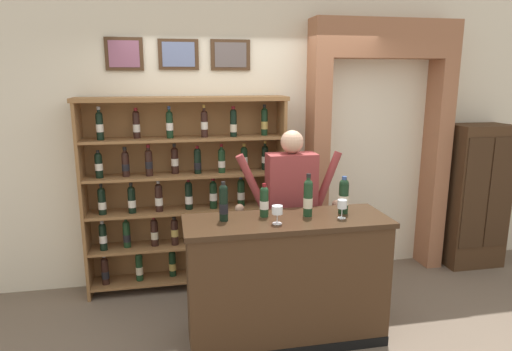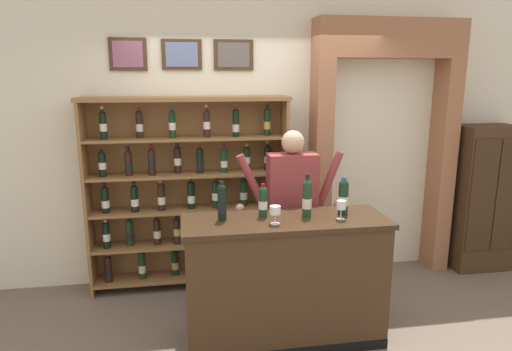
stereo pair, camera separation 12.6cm
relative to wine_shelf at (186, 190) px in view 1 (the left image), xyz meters
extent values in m
cube|color=#6B5B4C|center=(0.64, -1.14, -1.02)|extent=(14.00, 14.00, 0.02)
cube|color=beige|center=(0.64, 0.24, 0.71)|extent=(12.00, 0.16, 3.44)
cube|color=#422B19|center=(-0.53, 0.14, 1.31)|extent=(0.35, 0.02, 0.31)
cube|color=#864E68|center=(-0.53, 0.13, 1.31)|extent=(0.28, 0.01, 0.24)
cube|color=#422B19|center=(-0.02, 0.14, 1.31)|extent=(0.38, 0.02, 0.29)
cube|color=slate|center=(-0.02, 0.13, 1.31)|extent=(0.31, 0.01, 0.23)
cube|color=#422B19|center=(0.48, 0.14, 1.31)|extent=(0.39, 0.02, 0.29)
cube|color=#594F4D|center=(0.48, 0.13, 1.31)|extent=(0.31, 0.01, 0.24)
cube|color=olive|center=(-0.97, -0.03, -0.05)|extent=(0.03, 0.33, 1.93)
cube|color=olive|center=(0.96, -0.03, -0.05)|extent=(0.03, 0.33, 1.93)
cube|color=olive|center=(0.00, 0.12, -0.05)|extent=(1.96, 0.02, 1.93)
cube|color=olive|center=(0.00, -0.03, -0.91)|extent=(1.90, 0.31, 0.02)
cylinder|color=black|center=(-0.82, -0.07, -0.78)|extent=(0.07, 0.07, 0.23)
sphere|color=black|center=(-0.82, -0.07, -0.66)|extent=(0.07, 0.07, 0.07)
cylinder|color=black|center=(-0.82, -0.07, -0.63)|extent=(0.03, 0.03, 0.07)
cylinder|color=#99999E|center=(-0.82, -0.07, -0.60)|extent=(0.03, 0.03, 0.03)
cylinder|color=black|center=(-0.82, -0.07, -0.80)|extent=(0.07, 0.07, 0.08)
cylinder|color=#19381E|center=(-0.49, -0.05, -0.78)|extent=(0.07, 0.07, 0.25)
sphere|color=#19381E|center=(-0.49, -0.05, -0.65)|extent=(0.07, 0.07, 0.07)
cylinder|color=#19381E|center=(-0.49, -0.05, -0.61)|extent=(0.03, 0.03, 0.08)
cylinder|color=#99999E|center=(-0.49, -0.05, -0.58)|extent=(0.03, 0.03, 0.03)
cylinder|color=beige|center=(-0.49, -0.05, -0.80)|extent=(0.07, 0.07, 0.08)
cylinder|color=black|center=(-0.17, -0.01, -0.78)|extent=(0.07, 0.07, 0.23)
sphere|color=black|center=(-0.17, -0.01, -0.66)|extent=(0.07, 0.07, 0.07)
cylinder|color=black|center=(-0.17, -0.01, -0.64)|extent=(0.03, 0.03, 0.06)
cylinder|color=#99999E|center=(-0.17, -0.01, -0.61)|extent=(0.03, 0.03, 0.03)
cylinder|color=tan|center=(-0.17, -0.01, -0.80)|extent=(0.07, 0.07, 0.07)
cylinder|color=black|center=(0.17, -0.05, -0.78)|extent=(0.07, 0.07, 0.24)
sphere|color=black|center=(0.17, -0.05, -0.65)|extent=(0.07, 0.07, 0.07)
cylinder|color=black|center=(0.17, -0.05, -0.62)|extent=(0.03, 0.03, 0.07)
cylinder|color=maroon|center=(0.17, -0.05, -0.60)|extent=(0.04, 0.04, 0.03)
cylinder|color=black|center=(0.17, -0.05, -0.81)|extent=(0.07, 0.07, 0.08)
cylinder|color=#19381E|center=(0.50, -0.05, -0.78)|extent=(0.07, 0.07, 0.23)
sphere|color=#19381E|center=(0.50, -0.05, -0.66)|extent=(0.07, 0.07, 0.07)
cylinder|color=#19381E|center=(0.50, -0.05, -0.64)|extent=(0.03, 0.03, 0.06)
cylinder|color=#B79338|center=(0.50, -0.05, -0.62)|extent=(0.03, 0.03, 0.03)
cylinder|color=black|center=(0.50, -0.05, -0.81)|extent=(0.07, 0.07, 0.07)
cylinder|color=black|center=(0.75, -0.01, -0.78)|extent=(0.07, 0.07, 0.24)
sphere|color=black|center=(0.75, -0.01, -0.65)|extent=(0.07, 0.07, 0.07)
cylinder|color=black|center=(0.75, -0.01, -0.63)|extent=(0.03, 0.03, 0.06)
cylinder|color=black|center=(0.75, -0.01, -0.61)|extent=(0.04, 0.04, 0.03)
cylinder|color=beige|center=(0.75, -0.01, -0.77)|extent=(0.07, 0.07, 0.08)
cube|color=olive|center=(0.00, -0.03, -0.55)|extent=(1.90, 0.31, 0.03)
cylinder|color=black|center=(-0.81, -0.07, -0.43)|extent=(0.07, 0.07, 0.23)
sphere|color=black|center=(-0.81, -0.07, -0.31)|extent=(0.07, 0.07, 0.07)
cylinder|color=black|center=(-0.81, -0.07, -0.28)|extent=(0.03, 0.03, 0.06)
cylinder|color=#99999E|center=(-0.81, -0.07, -0.26)|extent=(0.03, 0.03, 0.03)
cylinder|color=silver|center=(-0.81, -0.07, -0.43)|extent=(0.07, 0.07, 0.07)
cylinder|color=#19381E|center=(-0.60, -0.04, -0.43)|extent=(0.07, 0.07, 0.23)
sphere|color=#19381E|center=(-0.60, -0.04, -0.31)|extent=(0.07, 0.07, 0.07)
cylinder|color=#19381E|center=(-0.60, -0.04, -0.27)|extent=(0.03, 0.03, 0.08)
cylinder|color=black|center=(-0.60, -0.04, -0.24)|extent=(0.03, 0.03, 0.03)
cylinder|color=black|center=(-0.60, -0.04, -0.45)|extent=(0.07, 0.07, 0.07)
cylinder|color=black|center=(-0.33, -0.05, -0.42)|extent=(0.07, 0.07, 0.24)
sphere|color=black|center=(-0.33, -0.05, -0.30)|extent=(0.07, 0.07, 0.07)
cylinder|color=black|center=(-0.33, -0.05, -0.27)|extent=(0.03, 0.03, 0.07)
cylinder|color=maroon|center=(-0.33, -0.05, -0.25)|extent=(0.03, 0.03, 0.03)
cylinder|color=beige|center=(-0.33, -0.05, -0.43)|extent=(0.07, 0.07, 0.08)
cylinder|color=black|center=(-0.13, -0.06, -0.43)|extent=(0.07, 0.07, 0.23)
sphere|color=black|center=(-0.13, -0.06, -0.31)|extent=(0.07, 0.07, 0.07)
cylinder|color=black|center=(-0.13, -0.06, -0.29)|extent=(0.03, 0.03, 0.06)
cylinder|color=black|center=(-0.13, -0.06, -0.27)|extent=(0.04, 0.04, 0.03)
cylinder|color=tan|center=(-0.13, -0.06, -0.42)|extent=(0.07, 0.07, 0.07)
cylinder|color=#19381E|center=(0.12, -0.03, -0.43)|extent=(0.07, 0.07, 0.23)
sphere|color=#19381E|center=(0.12, -0.03, -0.31)|extent=(0.07, 0.07, 0.07)
cylinder|color=#19381E|center=(0.12, -0.03, -0.28)|extent=(0.03, 0.03, 0.07)
cylinder|color=black|center=(0.12, -0.03, -0.26)|extent=(0.03, 0.03, 0.03)
cylinder|color=black|center=(0.12, -0.03, -0.42)|extent=(0.07, 0.07, 0.07)
cylinder|color=#19381E|center=(0.37, -0.01, -0.42)|extent=(0.07, 0.07, 0.24)
sphere|color=#19381E|center=(0.37, -0.01, -0.30)|extent=(0.07, 0.07, 0.07)
cylinder|color=#19381E|center=(0.37, -0.01, -0.27)|extent=(0.03, 0.03, 0.07)
cylinder|color=#B79338|center=(0.37, -0.01, -0.25)|extent=(0.03, 0.03, 0.03)
cylinder|color=silver|center=(0.37, -0.01, -0.43)|extent=(0.07, 0.07, 0.08)
cylinder|color=black|center=(0.59, 0.00, -0.43)|extent=(0.07, 0.07, 0.23)
sphere|color=black|center=(0.59, 0.00, -0.31)|extent=(0.07, 0.07, 0.07)
cylinder|color=black|center=(0.59, 0.00, -0.28)|extent=(0.03, 0.03, 0.07)
cylinder|color=navy|center=(0.59, 0.00, -0.25)|extent=(0.03, 0.03, 0.03)
cylinder|color=silver|center=(0.59, 0.00, -0.44)|extent=(0.07, 0.07, 0.07)
cylinder|color=#19381E|center=(0.85, -0.03, -0.43)|extent=(0.07, 0.07, 0.23)
sphere|color=#19381E|center=(0.85, -0.03, -0.31)|extent=(0.07, 0.07, 0.07)
cylinder|color=#19381E|center=(0.85, -0.03, -0.28)|extent=(0.03, 0.03, 0.07)
cylinder|color=#99999E|center=(0.85, -0.03, -0.26)|extent=(0.03, 0.03, 0.03)
cylinder|color=silver|center=(0.85, -0.03, -0.45)|extent=(0.07, 0.07, 0.07)
cube|color=olive|center=(0.00, -0.03, -0.20)|extent=(1.90, 0.31, 0.02)
cylinder|color=black|center=(-0.80, -0.06, -0.07)|extent=(0.07, 0.07, 0.22)
sphere|color=black|center=(-0.80, -0.06, 0.04)|extent=(0.07, 0.07, 0.07)
cylinder|color=black|center=(-0.80, -0.06, 0.07)|extent=(0.03, 0.03, 0.07)
cylinder|color=black|center=(-0.80, -0.06, 0.10)|extent=(0.03, 0.03, 0.03)
cylinder|color=silver|center=(-0.80, -0.06, -0.10)|extent=(0.07, 0.07, 0.07)
cylinder|color=black|center=(-0.52, -0.07, -0.07)|extent=(0.07, 0.07, 0.22)
sphere|color=black|center=(-0.52, -0.07, 0.04)|extent=(0.07, 0.07, 0.07)
cylinder|color=black|center=(-0.52, -0.07, 0.07)|extent=(0.03, 0.03, 0.07)
cylinder|color=black|center=(-0.52, -0.07, 0.10)|extent=(0.03, 0.03, 0.03)
cylinder|color=silver|center=(-0.52, -0.07, -0.09)|extent=(0.07, 0.07, 0.07)
cylinder|color=black|center=(-0.27, -0.07, -0.07)|extent=(0.07, 0.07, 0.24)
sphere|color=black|center=(-0.27, -0.07, 0.06)|extent=(0.07, 0.07, 0.07)
cylinder|color=black|center=(-0.27, -0.07, 0.08)|extent=(0.03, 0.03, 0.07)
cylinder|color=#99999E|center=(-0.27, -0.07, 0.11)|extent=(0.03, 0.03, 0.03)
cylinder|color=silver|center=(-0.27, -0.07, -0.08)|extent=(0.07, 0.07, 0.08)
cylinder|color=black|center=(0.02, -0.05, -0.06)|extent=(0.07, 0.07, 0.24)
sphere|color=black|center=(0.02, -0.05, 0.06)|extent=(0.07, 0.07, 0.07)
cylinder|color=black|center=(0.02, -0.05, 0.09)|extent=(0.03, 0.03, 0.06)
cylinder|color=maroon|center=(0.02, -0.05, 0.11)|extent=(0.03, 0.03, 0.03)
cylinder|color=silver|center=(0.02, -0.05, -0.09)|extent=(0.07, 0.07, 0.08)
cylinder|color=black|center=(0.26, -0.06, -0.07)|extent=(0.07, 0.07, 0.23)
sphere|color=black|center=(0.26, -0.06, 0.05)|extent=(0.07, 0.07, 0.07)
cylinder|color=black|center=(0.26, -0.06, 0.09)|extent=(0.03, 0.03, 0.08)
cylinder|color=maroon|center=(0.26, -0.06, 0.11)|extent=(0.04, 0.04, 0.03)
cylinder|color=silver|center=(0.26, -0.06, -0.07)|extent=(0.07, 0.07, 0.07)
cylinder|color=#19381E|center=(0.55, -0.03, -0.07)|extent=(0.07, 0.07, 0.24)
sphere|color=#19381E|center=(0.55, -0.03, 0.06)|extent=(0.07, 0.07, 0.07)
cylinder|color=#19381E|center=(0.55, -0.03, 0.09)|extent=(0.03, 0.03, 0.07)
cylinder|color=navy|center=(0.55, -0.03, 0.11)|extent=(0.03, 0.03, 0.03)
cylinder|color=silver|center=(0.55, -0.03, -0.08)|extent=(0.07, 0.07, 0.08)
cylinder|color=black|center=(0.83, -0.07, -0.07)|extent=(0.07, 0.07, 0.22)
sphere|color=black|center=(0.83, -0.07, 0.05)|extent=(0.07, 0.07, 0.07)
cylinder|color=black|center=(0.83, -0.07, 0.08)|extent=(0.03, 0.03, 0.08)
cylinder|color=#99999E|center=(0.83, -0.07, 0.11)|extent=(0.04, 0.04, 0.03)
cylinder|color=silver|center=(0.83, -0.07, -0.10)|extent=(0.07, 0.07, 0.07)
cube|color=olive|center=(0.00, -0.03, 0.16)|extent=(1.90, 0.31, 0.02)
cylinder|color=black|center=(-0.80, -0.06, 0.27)|extent=(0.07, 0.07, 0.20)
sphere|color=black|center=(-0.80, -0.06, 0.38)|extent=(0.07, 0.07, 0.07)
cylinder|color=black|center=(-0.80, -0.06, 0.40)|extent=(0.03, 0.03, 0.06)
cylinder|color=black|center=(-0.80, -0.06, 0.42)|extent=(0.03, 0.03, 0.03)
cylinder|color=silver|center=(-0.80, -0.06, 0.28)|extent=(0.07, 0.07, 0.06)
cylinder|color=black|center=(-0.56, -0.05, 0.27)|extent=(0.07, 0.07, 0.20)
sphere|color=black|center=(-0.56, -0.05, 0.38)|extent=(0.07, 0.07, 0.07)
cylinder|color=black|center=(-0.56, -0.05, 0.41)|extent=(0.03, 0.03, 0.08)
cylinder|color=black|center=(-0.56, -0.05, 0.44)|extent=(0.04, 0.04, 0.03)
cylinder|color=black|center=(-0.56, -0.05, 0.26)|extent=(0.07, 0.07, 0.06)
cylinder|color=black|center=(-0.35, -0.06, 0.28)|extent=(0.07, 0.07, 0.21)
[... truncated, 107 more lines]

